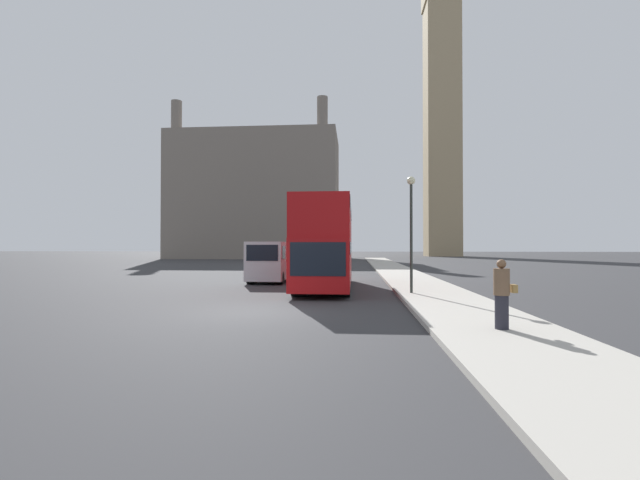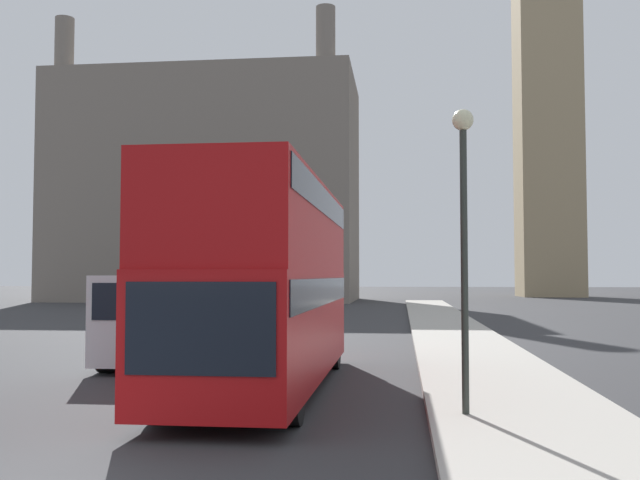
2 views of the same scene
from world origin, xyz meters
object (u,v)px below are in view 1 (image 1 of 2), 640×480
(red_double_decker_bus, at_px, (326,241))
(pedestrian, at_px, (502,294))
(clock_tower, at_px, (442,76))
(white_van, at_px, (271,260))
(street_lamp, at_px, (411,215))

(red_double_decker_bus, bearing_deg, pedestrian, -65.43)
(clock_tower, xyz_separation_m, pedestrian, (-15.04, -81.45, -37.40))
(clock_tower, height_order, white_van, clock_tower)
(white_van, height_order, street_lamp, street_lamp)
(clock_tower, height_order, pedestrian, clock_tower)
(clock_tower, relative_size, white_van, 14.11)
(pedestrian, bearing_deg, white_van, 120.13)
(pedestrian, bearing_deg, street_lamp, 98.05)
(red_double_decker_bus, relative_size, pedestrian, 5.95)
(clock_tower, distance_m, pedestrian, 90.88)
(red_double_decker_bus, bearing_deg, clock_tower, 74.05)
(white_van, bearing_deg, street_lamp, -42.57)
(clock_tower, distance_m, red_double_decker_bus, 81.55)
(white_van, relative_size, pedestrian, 3.10)
(white_van, height_order, pedestrian, white_van)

